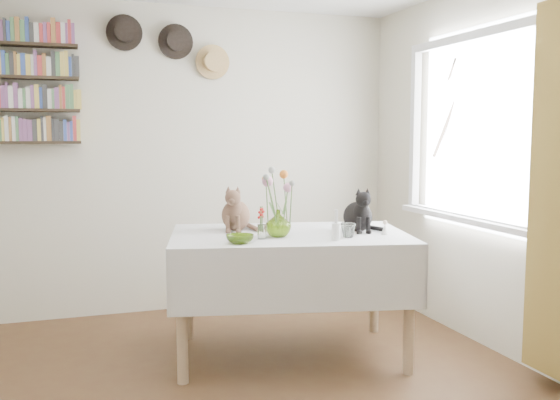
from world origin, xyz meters
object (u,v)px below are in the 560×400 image
object	(u,v)px
flower_vase	(278,223)
dining_table	(290,264)
tabby_cat	(236,207)
bookshelf_unit	(8,82)
black_cat	(358,209)

from	to	relation	value
flower_vase	dining_table	bearing A→B (deg)	42.43
dining_table	flower_vase	xyz separation A→B (m)	(-0.11, -0.10, 0.29)
tabby_cat	bookshelf_unit	xyz separation A→B (m)	(-1.46, 1.01, 0.87)
dining_table	black_cat	xyz separation A→B (m)	(0.46, -0.06, 0.35)
dining_table	flower_vase	distance (m)	0.33
black_cat	bookshelf_unit	bearing A→B (deg)	156.47
flower_vase	bookshelf_unit	distance (m)	2.33
dining_table	black_cat	bearing A→B (deg)	-7.01
black_cat	tabby_cat	bearing A→B (deg)	165.39
dining_table	bookshelf_unit	world-z (taller)	bookshelf_unit
dining_table	flower_vase	world-z (taller)	flower_vase
bookshelf_unit	dining_table	bearing A→B (deg)	-35.58
tabby_cat	flower_vase	size ratio (longest dim) A/B	1.82
black_cat	bookshelf_unit	xyz separation A→B (m)	(-2.22, 1.31, 0.87)
flower_vase	bookshelf_unit	bearing A→B (deg)	140.39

